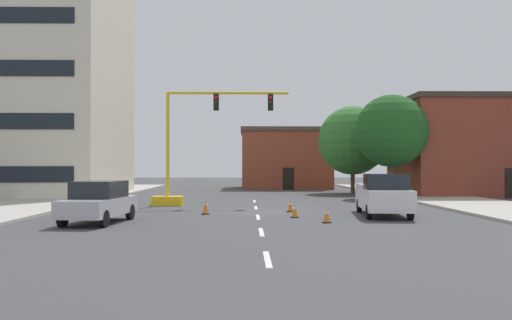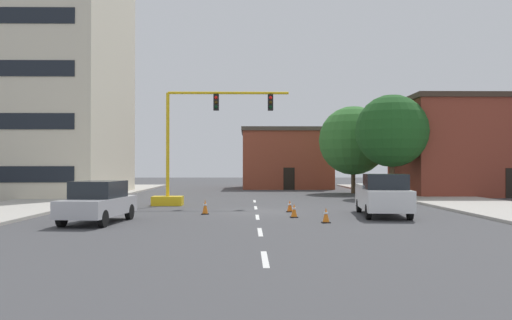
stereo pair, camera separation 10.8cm
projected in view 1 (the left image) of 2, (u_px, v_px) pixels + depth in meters
ground_plane at (257, 212)px, 27.46m from camera, size 160.00×160.00×0.00m
sidewalk_left at (56, 200)px, 35.22m from camera, size 6.00×56.00×0.14m
sidewalk_right at (450, 200)px, 35.69m from camera, size 6.00×56.00×0.14m
lane_stripe_seg_0 at (267, 259)px, 13.46m from camera, size 0.16×2.40×0.01m
lane_stripe_seg_1 at (261, 232)px, 18.96m from camera, size 0.16×2.40×0.01m
lane_stripe_seg_2 at (258, 217)px, 24.46m from camera, size 0.16×2.40×0.01m
lane_stripe_seg_3 at (256, 208)px, 29.96m from camera, size 0.16×2.40×0.01m
lane_stripe_seg_4 at (254, 201)px, 35.46m from camera, size 0.16×2.40×0.01m
building_tall_left at (41, 60)px, 42.83m from camera, size 12.54×14.38×21.85m
building_brick_center at (285, 159)px, 56.88m from camera, size 9.43×9.29×6.28m
building_row_right at (484, 147)px, 43.36m from camera, size 13.73×9.62×7.80m
traffic_signal_gantry at (184, 169)px, 31.75m from camera, size 8.15×1.20×6.83m
tree_right_mid at (391, 131)px, 39.18m from camera, size 5.36×5.36×7.64m
tree_right_far at (353, 141)px, 45.94m from camera, size 5.95×5.95×7.54m
pickup_truck_white at (383, 195)px, 25.11m from camera, size 2.51×5.57×1.99m
sedan_silver_near_left at (99, 202)px, 21.96m from camera, size 2.34×4.68×1.74m
traffic_cone_roadside_a at (327, 215)px, 22.04m from camera, size 0.36×0.36×0.64m
traffic_cone_roadside_b at (290, 206)px, 27.27m from camera, size 0.36×0.36×0.61m
traffic_cone_roadside_c at (206, 207)px, 25.92m from camera, size 0.36×0.36×0.73m
traffic_cone_roadside_d at (295, 211)px, 24.31m from camera, size 0.36×0.36×0.65m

